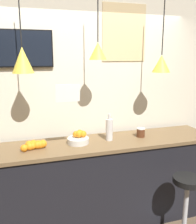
% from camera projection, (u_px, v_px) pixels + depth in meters
% --- Properties ---
extents(back_wall, '(8.00, 0.06, 2.90)m').
position_uv_depth(back_wall, '(88.00, 100.00, 3.15)').
color(back_wall, beige).
rests_on(back_wall, ground_plane).
extents(service_counter, '(2.84, 0.61, 1.03)m').
position_uv_depth(service_counter, '(98.00, 183.00, 2.97)').
color(service_counter, black).
rests_on(service_counter, ground_plane).
extents(bar_stool, '(0.45, 0.45, 0.77)m').
position_uv_depth(bar_stool, '(186.00, 207.00, 2.63)').
color(bar_stool, '#B7B7BC').
rests_on(bar_stool, ground_plane).
extents(fruit_bowl, '(0.24, 0.24, 0.14)m').
position_uv_depth(fruit_bowl, '(79.00, 138.00, 2.81)').
color(fruit_bowl, beige).
rests_on(fruit_bowl, service_counter).
extents(orange_pile, '(0.27, 0.19, 0.08)m').
position_uv_depth(orange_pile, '(34.00, 145.00, 2.63)').
color(orange_pile, orange).
rests_on(orange_pile, service_counter).
extents(juice_bottle, '(0.08, 0.08, 0.31)m').
position_uv_depth(juice_bottle, '(109.00, 129.00, 2.89)').
color(juice_bottle, silver).
rests_on(juice_bottle, service_counter).
extents(spread_jar, '(0.10, 0.10, 0.11)m').
position_uv_depth(spread_jar, '(141.00, 132.00, 3.02)').
color(spread_jar, '#562D19').
rests_on(spread_jar, service_counter).
extents(pendant_lamp_left, '(0.21, 0.21, 0.98)m').
position_uv_depth(pendant_lamp_left, '(23.00, 60.00, 2.43)').
color(pendant_lamp_left, black).
extents(pendant_lamp_middle, '(0.19, 0.19, 0.85)m').
position_uv_depth(pendant_lamp_middle, '(98.00, 51.00, 2.64)').
color(pendant_lamp_middle, black).
extents(pendant_lamp_right, '(0.21, 0.21, 1.00)m').
position_uv_depth(pendant_lamp_right, '(161.00, 63.00, 2.89)').
color(pendant_lamp_right, black).
extents(mounted_tv, '(0.73, 0.04, 0.41)m').
position_uv_depth(mounted_tv, '(19.00, 49.00, 2.73)').
color(mounted_tv, black).
extents(hanging_menu_board, '(0.24, 0.01, 0.17)m').
position_uv_depth(hanging_menu_board, '(68.00, 93.00, 2.40)').
color(hanging_menu_board, white).
extents(wall_poster, '(0.57, 0.01, 0.69)m').
position_uv_depth(wall_poster, '(124.00, 33.00, 3.07)').
color(wall_poster, '#DBBC84').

